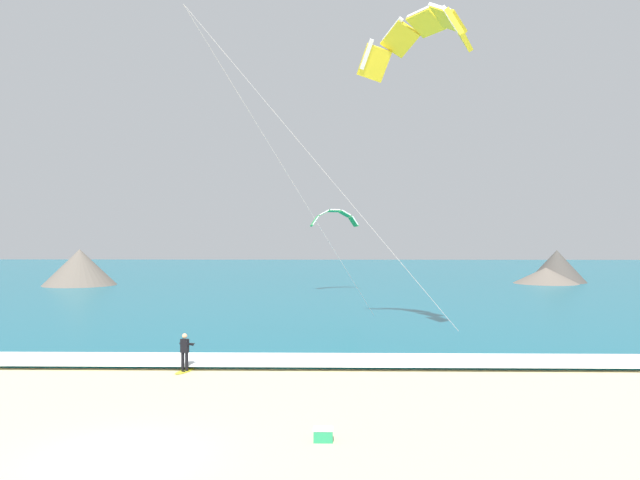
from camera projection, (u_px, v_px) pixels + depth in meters
The scene contains 10 objects.
ground_plane at pixel (120, 456), 16.87m from camera, with size 200.00×200.00×0.00m, color beige.
sea at pixel (291, 277), 87.95m from camera, with size 200.00×120.00×0.20m, color #146075.
surf_foam at pixel (209, 359), 28.96m from camera, with size 200.00×3.15×0.04m, color white.
surfboard at pixel (185, 371), 27.36m from camera, with size 0.87×1.47×0.09m.
kitesurfer at pixel (185, 350), 27.37m from camera, with size 0.63×0.63×1.69m.
kite_primary at pixel (418, 35), 34.28m from camera, with size 13.75×10.30×17.24m.
kite_distant at pixel (334, 216), 63.21m from camera, with size 5.03×2.54×1.79m.
headland_right at pixel (552, 271), 76.12m from camera, with size 9.94×9.92×4.17m.
headland_left at pixel (80, 269), 72.39m from camera, with size 8.72×8.72×4.40m.
cooler_box at pixel (323, 435), 18.08m from camera, with size 0.58×0.38×0.40m.
Camera 1 is at (5.75, -16.72, 6.01)m, focal length 34.90 mm.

